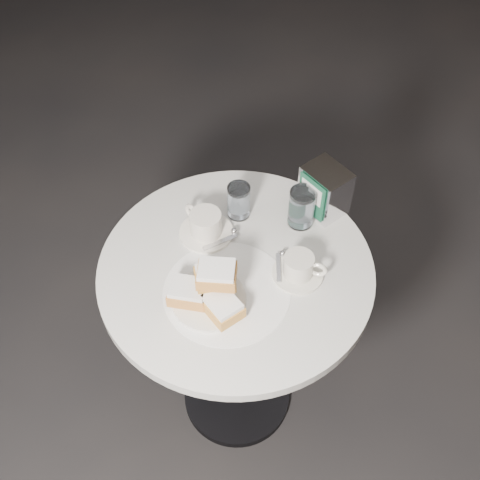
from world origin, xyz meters
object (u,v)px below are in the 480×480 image
(beignet_plate, at_px, (210,291))
(coffee_cup_left, at_px, (206,225))
(cafe_table, at_px, (236,310))
(water_glass_left, at_px, (239,201))
(napkin_dispenser, at_px, (325,190))
(coffee_cup_right, at_px, (299,268))
(water_glass_right, at_px, (302,208))

(beignet_plate, distance_m, coffee_cup_left, 0.22)
(cafe_table, distance_m, water_glass_left, 0.31)
(beignet_plate, height_order, napkin_dispenser, napkin_dispenser)
(coffee_cup_right, xyz_separation_m, water_glass_left, (-0.23, 0.10, 0.02))
(coffee_cup_right, relative_size, water_glass_right, 1.42)
(coffee_cup_right, bearing_deg, water_glass_right, 100.46)
(water_glass_left, bearing_deg, beignet_plate, -71.68)
(beignet_plate, relative_size, water_glass_left, 2.02)
(beignet_plate, distance_m, water_glass_left, 0.29)
(water_glass_left, height_order, water_glass_right, water_glass_right)
(coffee_cup_left, bearing_deg, water_glass_left, 85.40)
(cafe_table, relative_size, beignet_plate, 3.71)
(coffee_cup_right, height_order, water_glass_right, water_glass_right)
(beignet_plate, distance_m, napkin_dispenser, 0.43)
(cafe_table, xyz_separation_m, water_glass_right, (0.07, 0.22, 0.25))
(coffee_cup_left, distance_m, water_glass_right, 0.25)
(beignet_plate, xyz_separation_m, water_glass_left, (-0.09, 0.28, 0.00))
(water_glass_left, bearing_deg, coffee_cup_right, -22.73)
(coffee_cup_left, relative_size, water_glass_right, 1.54)
(water_glass_left, bearing_deg, water_glass_right, 21.36)
(beignet_plate, bearing_deg, water_glass_right, 79.52)
(cafe_table, xyz_separation_m, napkin_dispenser, (0.09, 0.30, 0.27))
(beignet_plate, relative_size, coffee_cup_right, 1.26)
(coffee_cup_left, xyz_separation_m, coffee_cup_right, (0.27, 0.01, -0.00))
(water_glass_left, height_order, napkin_dispenser, napkin_dispenser)
(cafe_table, relative_size, water_glass_right, 6.65)
(cafe_table, distance_m, water_glass_right, 0.34)
(beignet_plate, height_order, water_glass_left, beignet_plate)
(napkin_dispenser, bearing_deg, cafe_table, -87.69)
(beignet_plate, bearing_deg, coffee_cup_left, 126.52)
(coffee_cup_right, bearing_deg, napkin_dispenser, 86.42)
(coffee_cup_right, distance_m, water_glass_right, 0.18)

